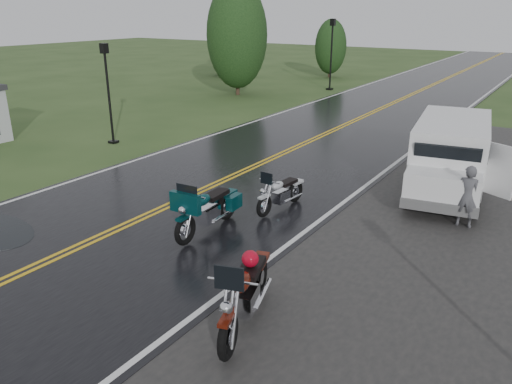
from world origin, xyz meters
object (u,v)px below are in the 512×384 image
motorcycle_red (228,319)px  lamp_post_far_left (331,55)px  motorcycle_teal (185,219)px  lamp_post_near_left (109,94)px  motorcycle_silver (264,198)px  van_white (412,170)px  person_at_van (467,197)px

motorcycle_red → lamp_post_far_left: (-10.02, 24.92, 1.48)m
motorcycle_teal → lamp_post_near_left: bearing=143.5°
motorcycle_teal → motorcycle_silver: (0.61, 2.26, -0.12)m
lamp_post_far_left → motorcycle_teal: bearing=-72.6°
motorcycle_silver → van_white: (2.77, 2.76, 0.47)m
person_at_van → motorcycle_red: bearing=73.7°
motorcycle_red → lamp_post_far_left: size_ratio=0.55×
lamp_post_near_left → motorcycle_teal: bearing=-33.1°
van_white → lamp_post_near_left: (-11.69, 0.40, 0.87)m
motorcycle_red → van_white: size_ratio=0.47×
van_white → lamp_post_near_left: lamp_post_near_left is taller
motorcycle_silver → van_white: van_white is taller
lamp_post_far_left → lamp_post_near_left: bearing=-94.4°
motorcycle_red → motorcycle_silver: bearing=98.5°
motorcycle_teal → lamp_post_far_left: bearing=103.9°
motorcycle_teal → person_at_van: 6.60m
van_white → person_at_van: (1.49, -0.56, -0.27)m
motorcycle_silver → person_at_van: 4.80m
lamp_post_far_left → person_at_van: bearing=-56.4°
motorcycle_teal → motorcycle_silver: size_ratio=1.22×
person_at_van → lamp_post_near_left: size_ratio=0.40×
motorcycle_silver → lamp_post_near_left: lamp_post_near_left is taller
motorcycle_teal → person_at_van: bearing=38.9°
person_at_van → lamp_post_near_left: bearing=-5.4°
motorcycle_red → motorcycle_teal: motorcycle_red is taller
van_white → lamp_post_near_left: 11.73m
motorcycle_red → lamp_post_far_left: 26.90m
motorcycle_silver → lamp_post_near_left: (-8.93, 3.15, 1.33)m
motorcycle_teal → van_white: 6.06m
motorcycle_teal → lamp_post_near_left: size_ratio=0.61×
van_white → lamp_post_near_left: size_ratio=1.38×
motorcycle_red → lamp_post_near_left: size_ratio=0.64×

